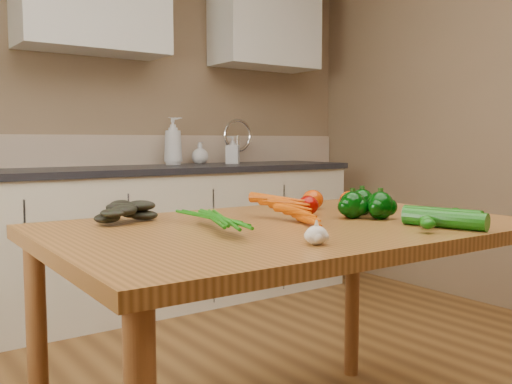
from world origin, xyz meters
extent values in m
cube|color=#8C7254|center=(0.00, 2.51, 1.30)|extent=(4.00, 0.02, 2.60)
cube|color=#CAB197|center=(0.00, 2.48, 0.55)|extent=(3.98, 0.03, 1.10)
cube|color=beige|center=(0.20, 2.19, 0.43)|extent=(2.80, 0.60, 0.86)
cube|color=#252529|center=(0.20, 2.19, 0.88)|extent=(2.84, 0.64, 0.04)
cube|color=#99999E|center=(0.98, 2.19, 0.84)|extent=(0.55, 0.42, 0.10)
cylinder|color=silver|center=(0.98, 2.37, 1.02)|extent=(0.02, 0.02, 0.24)
cube|color=silver|center=(1.20, 2.32, 1.95)|extent=(0.80, 0.35, 0.70)
cube|color=#9C632D|center=(-0.23, 0.27, 0.78)|extent=(1.52, 1.00, 0.04)
cylinder|color=brown|center=(-0.90, 0.71, 0.38)|extent=(0.06, 0.06, 0.76)
cylinder|color=brown|center=(0.47, 0.67, 0.38)|extent=(0.06, 0.06, 0.76)
imported|color=silver|center=(0.42, 2.31, 1.06)|extent=(0.16, 0.16, 0.32)
imported|color=silver|center=(0.86, 2.24, 1.00)|extent=(0.13, 0.13, 0.20)
imported|color=silver|center=(0.66, 2.36, 0.98)|extent=(0.16, 0.16, 0.15)
ellipsoid|color=silver|center=(-0.40, -0.05, 0.82)|extent=(0.06, 0.06, 0.05)
sphere|color=#022F04|center=(0.03, 0.25, 0.85)|extent=(0.09, 0.09, 0.09)
sphere|color=#022F04|center=(0.13, 0.30, 0.85)|extent=(0.09, 0.09, 0.09)
sphere|color=#022F04|center=(0.09, 0.18, 0.85)|extent=(0.09, 0.09, 0.09)
ellipsoid|color=#8C0702|center=(-0.03, 0.40, 0.83)|extent=(0.07, 0.07, 0.07)
ellipsoid|color=#C63B04|center=(0.08, 0.51, 0.84)|extent=(0.08, 0.08, 0.08)
ellipsoid|color=#C63B04|center=(0.17, 0.40, 0.84)|extent=(0.08, 0.08, 0.07)
cylinder|color=#0B4D08|center=(0.15, -0.02, 0.83)|extent=(0.12, 0.25, 0.05)
cylinder|color=#0B4D08|center=(0.10, -0.07, 0.83)|extent=(0.12, 0.26, 0.06)
camera|label=1|loc=(-1.36, -1.12, 1.06)|focal=40.00mm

